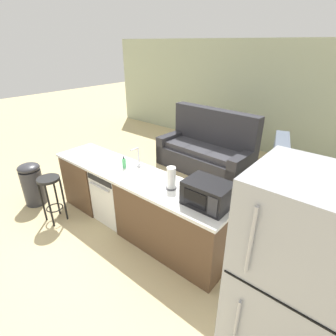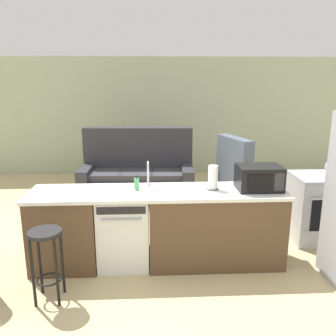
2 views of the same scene
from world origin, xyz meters
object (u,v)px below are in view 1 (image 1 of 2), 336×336
soap_bottle (124,163)px  couch (207,151)px  dishwasher (118,194)px  refrigerator (287,287)px  armchair (286,190)px  paper_towel_roll (171,178)px  bar_stool (51,190)px  microwave (208,194)px  trash_bin (32,183)px  stove_range (312,252)px

soap_bottle → couch: (-0.08, 2.37, -0.58)m
dishwasher → refrigerator: bearing=-11.9°
couch → armchair: size_ratio=1.70×
soap_bottle → armchair: size_ratio=0.15×
paper_towel_roll → soap_bottle: paper_towel_roll is taller
paper_towel_roll → armchair: 2.19m
armchair → soap_bottle: bearing=-133.1°
soap_bottle → bar_stool: (-0.85, -0.73, -0.44)m
bar_stool → couch: size_ratio=0.36×
paper_towel_roll → soap_bottle: (-0.88, 0.02, -0.07)m
microwave → soap_bottle: (-1.41, 0.04, -0.07)m
paper_towel_roll → trash_bin: 2.62m
microwave → bar_stool: microwave is taller
trash_bin → dishwasher: bearing=24.9°
armchair → bar_stool: bearing=-135.1°
stove_range → trash_bin: 4.19m
microwave → trash_bin: bearing=-167.6°
dishwasher → armchair: (1.91, 1.91, -0.07)m
bar_stool → couch: (0.78, 3.10, -0.14)m
dishwasher → stove_range: 2.66m
trash_bin → couch: bearing=64.1°
couch → trash_bin: bearing=-115.9°
microwave → trash_bin: (-2.98, -0.66, -0.66)m
paper_towel_roll → stove_range: bearing=18.5°
bar_stool → couch: 3.20m
soap_bottle → trash_bin: (-1.57, -0.70, -0.59)m
refrigerator → microwave: bearing=152.1°
stove_range → trash_bin: size_ratio=1.22×
dishwasher → paper_towel_roll: 1.20m
dishwasher → microwave: microwave is taller
stove_range → armchair: 1.53m
stove_range → couch: (-2.52, 1.87, -0.06)m
stove_range → armchair: size_ratio=0.75×
dishwasher → couch: (0.08, 2.41, -0.03)m
soap_bottle → bar_stool: size_ratio=0.24×
dishwasher → stove_range: size_ratio=0.93×
microwave → dishwasher: bearing=180.0°
microwave → paper_towel_roll: (-0.53, 0.03, -0.00)m
paper_towel_roll → armchair: armchair is taller
bar_stool → armchair: size_ratio=0.62×
refrigerator → paper_towel_roll: bearing=159.9°
refrigerator → paper_towel_roll: 1.67m
refrigerator → bar_stool: bearing=-177.7°
microwave → soap_bottle: microwave is taller
stove_range → soap_bottle: 2.55m
microwave → trash_bin: microwave is taller
microwave → armchair: (0.34, 1.91, -0.69)m
soap_bottle → bar_stool: bearing=-139.7°
microwave → soap_bottle: bearing=178.2°
paper_towel_roll → trash_bin: (-2.45, -0.68, -0.66)m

